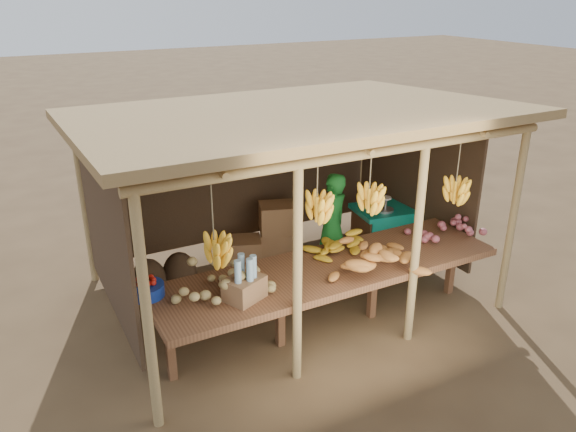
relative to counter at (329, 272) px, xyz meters
name	(u,v)px	position (x,y,z in m)	size (l,w,h in m)	color
ground	(288,292)	(0.00, 0.95, -0.74)	(60.00, 60.00, 0.00)	brown
stall_structure	(291,150)	(-0.03, 0.81, 1.16)	(4.70, 3.50, 2.43)	#A28554
counter	(329,272)	(0.00, 0.00, 0.00)	(3.90, 1.05, 0.80)	brown
potato_heap	(217,275)	(-1.26, 0.07, 0.24)	(0.96, 0.58, 0.36)	tan
sweet_potato_heap	(373,256)	(0.34, -0.31, 0.24)	(1.12, 0.67, 0.36)	#B56F2E
onion_heap	(452,222)	(1.74, 0.01, 0.24)	(0.89, 0.54, 0.36)	#AF555E
banana_pile	(343,237)	(0.34, 0.27, 0.24)	(0.69, 0.41, 0.35)	gold
tomato_basin	(146,289)	(-1.90, 0.32, 0.14)	(0.35, 0.35, 0.19)	navy
bottle_box	(244,283)	(-1.07, -0.18, 0.24)	(0.45, 0.41, 0.46)	#895F3D
vendor	(331,227)	(0.69, 1.06, -0.01)	(0.53, 0.35, 1.45)	#186D25
tarp_crate	(382,230)	(1.71, 1.30, -0.36)	(0.87, 0.78, 0.93)	brown
carton_stack	(266,238)	(0.14, 1.86, -0.38)	(1.17, 0.56, 0.81)	#895F3D
burlap_sacks	(164,274)	(-1.37, 1.69, -0.48)	(0.83, 0.44, 0.59)	#412E1E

